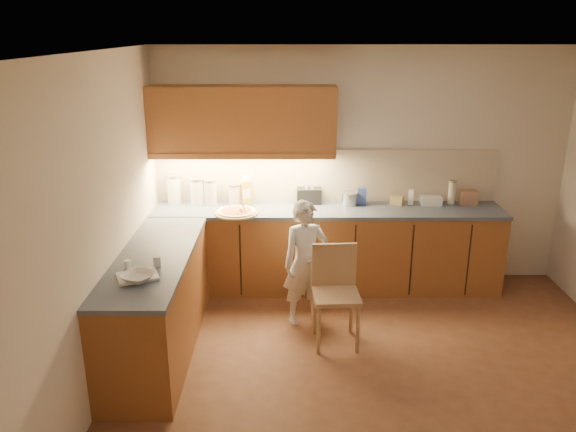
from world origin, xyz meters
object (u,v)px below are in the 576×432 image
object	(u,v)px
wooden_chair	(335,287)
oil_jug	(247,192)
child	(306,263)
pizza_on_board	(237,212)
toaster	(309,196)

from	to	relation	value
wooden_chair	oil_jug	world-z (taller)	oil_jug
child	wooden_chair	bearing A→B (deg)	-69.58
oil_jug	wooden_chair	bearing A→B (deg)	-55.25
pizza_on_board	toaster	xyz separation A→B (m)	(0.77, 0.38, 0.07)
toaster	oil_jug	bearing A→B (deg)	-176.53
oil_jug	toaster	xyz separation A→B (m)	(0.68, 0.04, -0.06)
wooden_chair	toaster	world-z (taller)	toaster
wooden_chair	oil_jug	distance (m)	1.63
pizza_on_board	toaster	size ratio (longest dim) A/B	1.69
pizza_on_board	oil_jug	world-z (taller)	oil_jug
pizza_on_board	child	world-z (taller)	child
child	wooden_chair	distance (m)	0.44
pizza_on_board	child	bearing A→B (deg)	-39.82
wooden_chair	toaster	xyz separation A→B (m)	(-0.19, 1.31, 0.48)
pizza_on_board	wooden_chair	distance (m)	1.40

